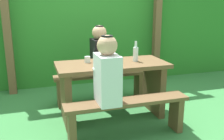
{
  "coord_description": "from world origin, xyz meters",
  "views": [
    {
      "loc": [
        -0.94,
        -3.01,
        1.47
      ],
      "look_at": [
        0.0,
        0.0,
        0.64
      ],
      "focal_mm": 40.98,
      "sensor_mm": 36.0,
      "label": 1
    }
  ],
  "objects_px": {
    "picnic_table": "(112,81)",
    "person_white_shirt": "(107,72)",
    "bench_near": "(127,111)",
    "person_black_coat": "(100,52)",
    "drinking_glass": "(87,59)",
    "bottle_left": "(113,56)",
    "bench_far": "(101,82)",
    "bottle_right": "(136,53)"
  },
  "relations": [
    {
      "from": "bench_near",
      "to": "drinking_glass",
      "type": "xyz_separation_m",
      "value": [
        -0.29,
        0.68,
        0.46
      ]
    },
    {
      "from": "bottle_left",
      "to": "bottle_right",
      "type": "height_order",
      "value": "bottle_right"
    },
    {
      "from": "picnic_table",
      "to": "bench_near",
      "type": "bearing_deg",
      "value": -90.0
    },
    {
      "from": "picnic_table",
      "to": "person_black_coat",
      "type": "xyz_separation_m",
      "value": [
        -0.01,
        0.56,
        0.28
      ]
    },
    {
      "from": "picnic_table",
      "to": "bottle_left",
      "type": "relative_size",
      "value": 6.32
    },
    {
      "from": "person_white_shirt",
      "to": "drinking_glass",
      "type": "distance_m",
      "value": 0.68
    },
    {
      "from": "picnic_table",
      "to": "bottle_right",
      "type": "bearing_deg",
      "value": 0.86
    },
    {
      "from": "drinking_glass",
      "to": "bottle_left",
      "type": "xyz_separation_m",
      "value": [
        0.3,
        -0.12,
        0.05
      ]
    },
    {
      "from": "person_white_shirt",
      "to": "bottle_right",
      "type": "height_order",
      "value": "person_white_shirt"
    },
    {
      "from": "bench_near",
      "to": "bottle_left",
      "type": "relative_size",
      "value": 6.32
    },
    {
      "from": "picnic_table",
      "to": "bottle_right",
      "type": "height_order",
      "value": "bottle_right"
    },
    {
      "from": "bottle_left",
      "to": "drinking_glass",
      "type": "bearing_deg",
      "value": 158.55
    },
    {
      "from": "bench_near",
      "to": "person_white_shirt",
      "type": "distance_m",
      "value": 0.51
    },
    {
      "from": "drinking_glass",
      "to": "person_white_shirt",
      "type": "bearing_deg",
      "value": -84.59
    },
    {
      "from": "bench_near",
      "to": "drinking_glass",
      "type": "bearing_deg",
      "value": 113.19
    },
    {
      "from": "bench_far",
      "to": "bottle_right",
      "type": "bearing_deg",
      "value": -60.28
    },
    {
      "from": "drinking_glass",
      "to": "bottle_right",
      "type": "height_order",
      "value": "bottle_right"
    },
    {
      "from": "bench_near",
      "to": "person_black_coat",
      "type": "distance_m",
      "value": 1.22
    },
    {
      "from": "bench_far",
      "to": "bottle_right",
      "type": "xyz_separation_m",
      "value": [
        0.32,
        -0.56,
        0.52
      ]
    },
    {
      "from": "bottle_left",
      "to": "bottle_right",
      "type": "bearing_deg",
      "value": 1.3
    },
    {
      "from": "bench_near",
      "to": "bottle_right",
      "type": "height_order",
      "value": "bottle_right"
    },
    {
      "from": "person_black_coat",
      "to": "drinking_glass",
      "type": "relative_size",
      "value": 9.08
    },
    {
      "from": "person_white_shirt",
      "to": "person_black_coat",
      "type": "height_order",
      "value": "same"
    },
    {
      "from": "bench_far",
      "to": "bottle_left",
      "type": "bearing_deg",
      "value": -89.27
    },
    {
      "from": "person_white_shirt",
      "to": "drinking_glass",
      "type": "height_order",
      "value": "person_white_shirt"
    },
    {
      "from": "bench_near",
      "to": "bench_far",
      "type": "height_order",
      "value": "same"
    },
    {
      "from": "bottle_left",
      "to": "bench_far",
      "type": "bearing_deg",
      "value": 90.73
    },
    {
      "from": "picnic_table",
      "to": "person_black_coat",
      "type": "height_order",
      "value": "person_black_coat"
    },
    {
      "from": "bench_near",
      "to": "bench_far",
      "type": "bearing_deg",
      "value": 90.0
    },
    {
      "from": "person_white_shirt",
      "to": "bottle_left",
      "type": "height_order",
      "value": "person_white_shirt"
    },
    {
      "from": "person_white_shirt",
      "to": "bottle_left",
      "type": "relative_size",
      "value": 3.25
    },
    {
      "from": "bottle_left",
      "to": "person_black_coat",
      "type": "bearing_deg",
      "value": 92.14
    },
    {
      "from": "drinking_glass",
      "to": "bottle_left",
      "type": "distance_m",
      "value": 0.33
    },
    {
      "from": "picnic_table",
      "to": "bench_near",
      "type": "height_order",
      "value": "picnic_table"
    },
    {
      "from": "person_white_shirt",
      "to": "bottle_left",
      "type": "bearing_deg",
      "value": 67.27
    },
    {
      "from": "person_white_shirt",
      "to": "bottle_right",
      "type": "xyz_separation_m",
      "value": [
        0.55,
        0.57,
        0.06
      ]
    },
    {
      "from": "picnic_table",
      "to": "bench_far",
      "type": "xyz_separation_m",
      "value": [
        0.0,
        0.57,
        -0.18
      ]
    },
    {
      "from": "picnic_table",
      "to": "bottle_left",
      "type": "bearing_deg",
      "value": -17.65
    },
    {
      "from": "bench_near",
      "to": "drinking_glass",
      "type": "relative_size",
      "value": 17.68
    },
    {
      "from": "picnic_table",
      "to": "person_white_shirt",
      "type": "xyz_separation_m",
      "value": [
        -0.23,
        -0.56,
        0.28
      ]
    },
    {
      "from": "picnic_table",
      "to": "bench_far",
      "type": "distance_m",
      "value": 0.6
    },
    {
      "from": "bench_near",
      "to": "bench_far",
      "type": "relative_size",
      "value": 1.0
    }
  ]
}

